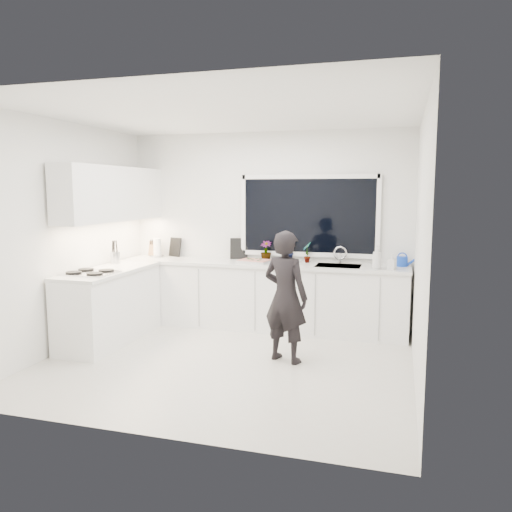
% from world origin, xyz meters
% --- Properties ---
extents(floor, '(4.00, 3.50, 0.02)m').
position_xyz_m(floor, '(0.00, 0.00, -0.01)').
color(floor, beige).
rests_on(floor, ground).
extents(wall_back, '(4.00, 0.02, 2.70)m').
position_xyz_m(wall_back, '(0.00, 1.76, 1.35)').
color(wall_back, white).
rests_on(wall_back, ground).
extents(wall_left, '(0.02, 3.50, 2.70)m').
position_xyz_m(wall_left, '(-2.01, 0.00, 1.35)').
color(wall_left, white).
rests_on(wall_left, ground).
extents(wall_right, '(0.02, 3.50, 2.70)m').
position_xyz_m(wall_right, '(2.01, 0.00, 1.35)').
color(wall_right, white).
rests_on(wall_right, ground).
extents(ceiling, '(4.00, 3.50, 0.02)m').
position_xyz_m(ceiling, '(0.00, 0.00, 2.71)').
color(ceiling, white).
rests_on(ceiling, wall_back).
extents(window, '(1.80, 0.02, 1.00)m').
position_xyz_m(window, '(0.60, 1.73, 1.55)').
color(window, black).
rests_on(window, wall_back).
extents(base_cabinets_back, '(3.92, 0.58, 0.88)m').
position_xyz_m(base_cabinets_back, '(0.00, 1.45, 0.44)').
color(base_cabinets_back, white).
rests_on(base_cabinets_back, floor).
extents(base_cabinets_left, '(0.58, 1.60, 0.88)m').
position_xyz_m(base_cabinets_left, '(-1.67, 0.35, 0.44)').
color(base_cabinets_left, white).
rests_on(base_cabinets_left, floor).
extents(countertop_back, '(3.94, 0.62, 0.04)m').
position_xyz_m(countertop_back, '(0.00, 1.44, 0.90)').
color(countertop_back, silver).
rests_on(countertop_back, base_cabinets_back).
extents(countertop_left, '(0.62, 1.60, 0.04)m').
position_xyz_m(countertop_left, '(-1.67, 0.35, 0.90)').
color(countertop_left, silver).
rests_on(countertop_left, base_cabinets_left).
extents(upper_cabinets, '(0.34, 2.10, 0.70)m').
position_xyz_m(upper_cabinets, '(-1.79, 0.70, 1.85)').
color(upper_cabinets, white).
rests_on(upper_cabinets, wall_left).
extents(sink, '(0.58, 0.42, 0.14)m').
position_xyz_m(sink, '(1.05, 1.45, 0.87)').
color(sink, silver).
rests_on(sink, countertop_back).
extents(faucet, '(0.03, 0.03, 0.22)m').
position_xyz_m(faucet, '(1.05, 1.65, 1.03)').
color(faucet, silver).
rests_on(faucet, countertop_back).
extents(stovetop, '(0.56, 0.48, 0.03)m').
position_xyz_m(stovetop, '(-1.69, -0.00, 0.94)').
color(stovetop, black).
rests_on(stovetop, countertop_left).
extents(person, '(0.62, 0.51, 1.47)m').
position_xyz_m(person, '(0.62, 0.23, 0.73)').
color(person, black).
rests_on(person, floor).
extents(pizza_tray, '(0.48, 0.39, 0.03)m').
position_xyz_m(pizza_tray, '(-0.08, 1.42, 0.94)').
color(pizza_tray, '#B9B8BD').
rests_on(pizza_tray, countertop_back).
extents(pizza, '(0.44, 0.35, 0.01)m').
position_xyz_m(pizza, '(-0.08, 1.42, 0.95)').
color(pizza, red).
rests_on(pizza, pizza_tray).
extents(watering_can, '(0.15, 0.15, 0.13)m').
position_xyz_m(watering_can, '(1.85, 1.61, 0.98)').
color(watering_can, '#143FBF').
rests_on(watering_can, countertop_back).
extents(paper_towel_roll, '(0.15, 0.15, 0.26)m').
position_xyz_m(paper_towel_roll, '(-1.61, 1.55, 1.05)').
color(paper_towel_roll, white).
rests_on(paper_towel_roll, countertop_back).
extents(knife_block, '(0.13, 0.10, 0.22)m').
position_xyz_m(knife_block, '(-1.68, 1.59, 1.03)').
color(knife_block, brown).
rests_on(knife_block, countertop_back).
extents(utensil_crock, '(0.15, 0.15, 0.16)m').
position_xyz_m(utensil_crock, '(-1.85, 0.80, 1.00)').
color(utensil_crock, silver).
rests_on(utensil_crock, countertop_left).
extents(picture_frame_large, '(0.21, 0.10, 0.28)m').
position_xyz_m(picture_frame_large, '(-1.39, 1.69, 1.06)').
color(picture_frame_large, black).
rests_on(picture_frame_large, countertop_back).
extents(picture_frame_small, '(0.25, 0.08, 0.30)m').
position_xyz_m(picture_frame_small, '(-0.39, 1.69, 1.07)').
color(picture_frame_small, black).
rests_on(picture_frame_small, countertop_back).
extents(herb_plants, '(0.73, 0.18, 0.29)m').
position_xyz_m(herb_plants, '(0.28, 1.61, 1.06)').
color(herb_plants, '#26662D').
rests_on(herb_plants, countertop_back).
extents(soap_bottles, '(0.32, 0.15, 0.30)m').
position_xyz_m(soap_bottles, '(1.60, 1.30, 1.05)').
color(soap_bottles, '#D8BF66').
rests_on(soap_bottles, countertop_back).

